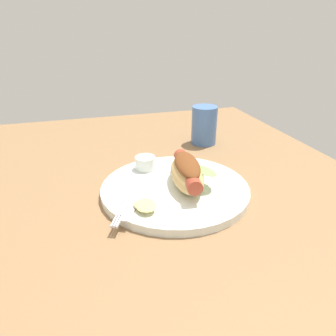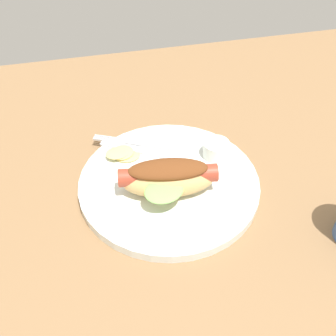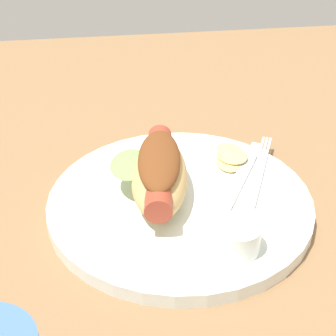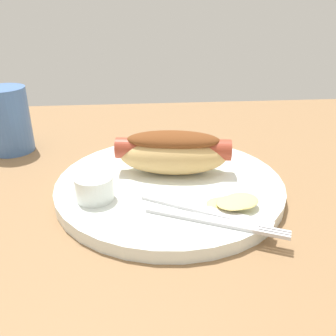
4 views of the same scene
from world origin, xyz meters
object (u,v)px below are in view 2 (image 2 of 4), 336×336
(chips_pile, at_px, (122,154))
(hot_dog, at_px, (170,177))
(sauce_ramekin, at_px, (216,149))
(plate, at_px, (169,184))
(fork, at_px, (137,143))
(knife, at_px, (141,151))

(chips_pile, bearing_deg, hot_dog, -57.44)
(hot_dog, distance_m, sauce_ramekin, 0.12)
(hot_dog, relative_size, chips_pile, 2.45)
(chips_pile, bearing_deg, plate, -48.56)
(chips_pile, bearing_deg, fork, 42.54)
(sauce_ramekin, relative_size, fork, 0.31)
(hot_dog, distance_m, chips_pile, 0.12)
(plate, height_order, sauce_ramekin, sauce_ramekin)
(sauce_ramekin, xyz_separation_m, chips_pile, (-0.16, 0.03, -0.01))
(plate, bearing_deg, chips_pile, 131.44)
(fork, xyz_separation_m, knife, (0.00, -0.02, -0.00))
(plate, xyz_separation_m, fork, (-0.04, 0.10, 0.01))
(knife, bearing_deg, fork, -49.10)
(chips_pile, bearing_deg, sauce_ramekin, -12.09)
(plate, xyz_separation_m, chips_pile, (-0.07, 0.07, 0.01))
(plate, distance_m, sauce_ramekin, 0.10)
(plate, height_order, knife, knife)
(plate, height_order, hot_dog, hot_dog)
(knife, distance_m, chips_pile, 0.03)
(plate, xyz_separation_m, sauce_ramekin, (0.09, 0.04, 0.02))
(hot_dog, xyz_separation_m, fork, (-0.03, 0.12, -0.03))
(sauce_ramekin, height_order, knife, sauce_ramekin)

